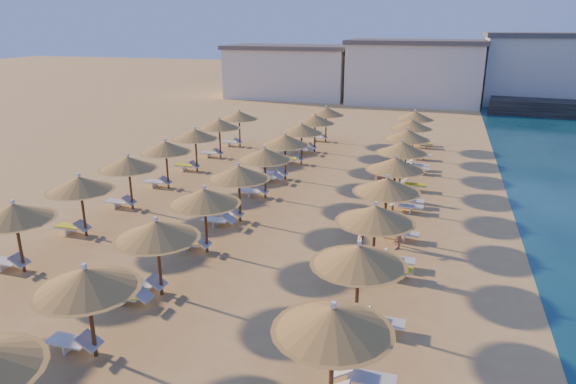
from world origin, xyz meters
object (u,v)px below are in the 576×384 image
(beachgoer_a, at_px, (360,248))
(parasol_row_east, at_px, (387,186))
(beachgoer_b, at_px, (396,231))
(beachgoer_c, at_px, (379,180))
(parasol_row_west, at_px, (239,173))

(beachgoer_a, bearing_deg, parasol_row_east, 154.72)
(beachgoer_b, height_order, beachgoer_c, beachgoer_c)
(parasol_row_west, bearing_deg, beachgoer_c, 43.95)
(beachgoer_b, distance_m, beachgoer_c, 6.78)
(parasol_row_east, xyz_separation_m, beachgoer_c, (-1.01, 5.64, -1.46))
(parasol_row_east, height_order, beachgoer_c, parasol_row_east)
(beachgoer_b, relative_size, beachgoer_a, 0.87)
(beachgoer_c, bearing_deg, parasol_row_west, -100.81)
(parasol_row_west, distance_m, beachgoer_c, 8.26)
(parasol_row_east, height_order, beachgoer_a, parasol_row_east)
(parasol_row_east, relative_size, beachgoer_b, 25.57)
(parasol_row_west, height_order, beachgoer_c, parasol_row_west)
(beachgoer_a, relative_size, beachgoer_c, 0.94)
(beachgoer_b, xyz_separation_m, beachgoer_c, (-1.60, 6.58, 0.18))
(beachgoer_a, bearing_deg, beachgoer_c, 166.83)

